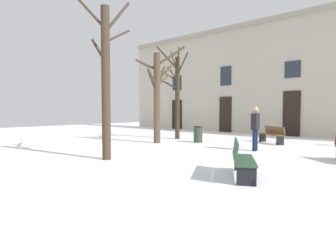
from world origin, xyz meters
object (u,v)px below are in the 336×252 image
Objects in this scene: tree_left_of_center at (106,77)px; person_by_shop_door at (255,126)px; tree_center at (158,93)px; litter_bin at (198,134)px; bench_near_lamp at (272,134)px; tree_near_facade at (177,93)px; bench_facing_shops at (242,159)px.

person_by_shop_door is (2.64, 5.29, -1.76)m from tree_left_of_center.
tree_left_of_center reaches higher than person_by_shop_door.
person_by_shop_door is (4.87, 0.74, -1.49)m from tree_center.
tree_left_of_center is at bearing -63.84° from tree_center.
litter_bin is (1.35, 1.52, -2.08)m from tree_center.
bench_near_lamp is (2.84, 2.22, 0.04)m from litter_bin.
tree_near_facade is 5.52m from bench_near_lamp.
tree_center is 5.98m from bench_near_lamp.
bench_near_lamp is 0.92× the size of bench_facing_shops.
tree_center reaches higher than bench_near_lamp.
tree_left_of_center is at bearing -70.93° from bench_near_lamp.
person_by_shop_door reaches higher than litter_bin.
person_by_shop_door is (-2.01, 4.51, 0.53)m from bench_facing_shops.
bench_facing_shops is (5.54, -5.29, 0.06)m from litter_bin.
tree_near_facade is 2.86× the size of person_by_shop_door.
litter_bin is 0.46× the size of bench_facing_shops.
bench_facing_shops is at bearing -43.69° from litter_bin.
tree_left_of_center is 8.83m from bench_near_lamp.
tree_near_facade is 6.34× the size of litter_bin.
tree_near_facade is 3.16× the size of bench_near_lamp.
bench_facing_shops is (2.69, -7.51, 0.02)m from bench_near_lamp.
tree_near_facade is 9.73m from bench_facing_shops.
litter_bin is at bearing -109.72° from bench_near_lamp.
tree_center is 5.15m from person_by_shop_door.
tree_near_facade is at bearing -128.44° from bench_near_lamp.
bench_facing_shops is at bearing -37.88° from tree_near_facade.
tree_near_facade reaches higher than litter_bin.
tree_left_of_center is 3.55× the size of bench_near_lamp.
tree_left_of_center is 5.24m from bench_facing_shops.
bench_facing_shops reaches higher than litter_bin.
tree_center is 2.72× the size of bench_facing_shops.
bench_facing_shops is at bearing -28.69° from tree_center.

